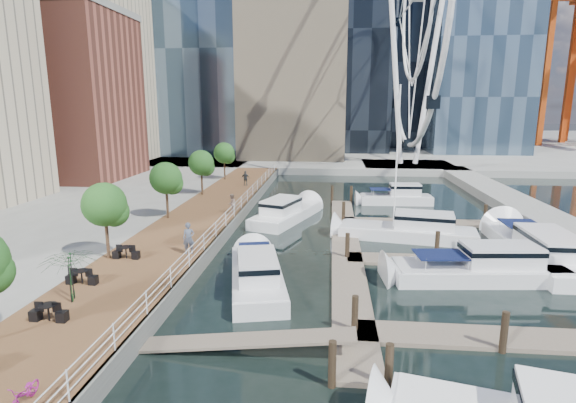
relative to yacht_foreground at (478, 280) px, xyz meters
The scene contains 18 objects.
ground 11.67m from the yacht_foreground, 154.16° to the right, with size 520.00×520.00×0.00m, color black.
boardwalk 21.88m from the yacht_foreground, 153.06° to the left, with size 6.00×60.00×1.00m, color brown.
seawall 19.26m from the yacht_foreground, 149.02° to the left, with size 0.25×60.00×1.00m, color #595954.
land_far 97.48m from the yacht_foreground, 96.19° to the left, with size 200.00×114.00×1.00m, color gray.
breakwater 17.68m from the yacht_foreground, 57.51° to the left, with size 4.00×60.00×1.00m, color gray.
pier 47.04m from the yacht_foreground, 85.74° to the left, with size 14.00×12.00×1.00m, color gray.
railing 19.40m from the yacht_foreground, 149.17° to the left, with size 0.10×60.00×1.05m, color white, non-canonical shape.
floating_docks 5.53m from the yacht_foreground, 117.44° to the left, with size 16.00×34.00×2.60m.
midrise_condos 50.94m from the yacht_foreground, 153.75° to the left, with size 19.00×67.00×28.00m.
street_trees 24.03m from the yacht_foreground, 157.86° to the left, with size 2.60×42.60×4.60m.
cafe_tables 22.12m from the yacht_foreground, 161.27° to the right, with size 2.50×13.70×0.74m.
yacht_foreground is the anchor object (origin of this frame).
bicycle 22.95m from the yacht_foreground, 140.98° to the right, with size 0.55×1.58×0.83m, color #9A167A.
pedestrian_near 17.44m from the yacht_foreground, behind, with size 0.72×0.47×1.98m, color #464D5D.
pedestrian_mid 20.25m from the yacht_foreground, 147.48° to the left, with size 0.84×0.65×1.72m, color #876C5D.
pedestrian_far 30.77m from the yacht_foreground, 126.85° to the left, with size 1.01×0.42×1.73m, color #2F363B.
moored_yachts 6.83m from the yacht_foreground, 118.59° to the left, with size 22.76×38.41×11.50m.
cafe_seating 22.78m from the yacht_foreground, 154.74° to the right, with size 3.67×12.76×2.37m.
Camera 1 is at (1.81, -20.58, 9.94)m, focal length 28.00 mm.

